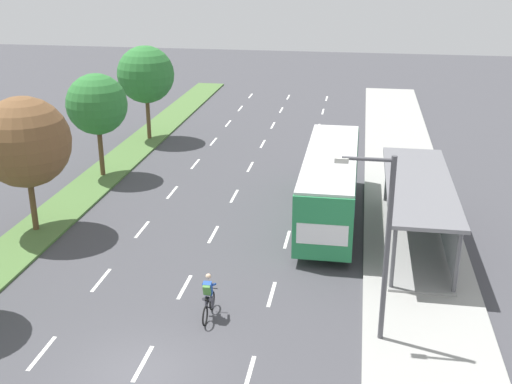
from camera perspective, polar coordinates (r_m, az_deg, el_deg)
ground_plane at (r=21.28m, az=-10.58°, el=-15.70°), size 140.00×140.00×0.00m
median_strip at (r=40.81m, az=-12.33°, el=2.46°), size 2.60×52.00×0.12m
sidewalk_right at (r=38.16m, az=13.04°, el=1.14°), size 4.50×52.00×0.15m
lane_divider_left at (r=37.91m, az=-6.40°, el=1.32°), size 0.14×47.83×0.01m
lane_divider_center at (r=37.15m, az=-1.19°, el=1.04°), size 0.14×47.83×0.01m
lane_divider_right at (r=36.70m, az=4.19°, el=0.74°), size 0.14×47.83×0.01m
bus_shelter at (r=29.37m, az=14.72°, el=-1.24°), size 2.90×10.22×2.86m
bus at (r=31.35m, az=6.63°, el=1.11°), size 2.54×11.29×3.37m
cyclist at (r=23.40m, az=-4.28°, el=-9.40°), size 0.46×1.82×1.71m
median_tree_second at (r=30.79m, az=-19.94°, el=4.20°), size 4.16×4.16×6.38m
median_tree_third at (r=37.72m, az=-14.02°, el=7.60°), size 3.48×3.48×5.98m
median_tree_fourth at (r=44.93m, az=-9.82°, el=10.29°), size 3.89×3.89×6.45m
streetlight at (r=20.95m, az=11.21°, el=-4.01°), size 1.91×0.24×6.50m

